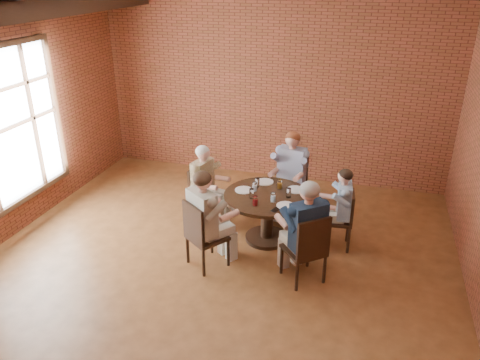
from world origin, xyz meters
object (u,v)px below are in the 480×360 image
(diner_e, at_px, (305,232))
(diner_d, at_px, (207,220))
(diner_a, at_px, (339,209))
(diner_c, at_px, (206,185))
(diner_b, at_px, (290,174))
(chair_e, at_px, (308,248))
(chair_b, at_px, (292,182))
(chair_d, at_px, (201,233))
(dining_table, at_px, (267,208))
(smartphone, at_px, (276,210))
(chair_a, at_px, (344,218))
(chair_c, at_px, (202,193))

(diner_e, bearing_deg, diner_d, -37.79)
(diner_a, distance_m, diner_c, 2.08)
(diner_d, bearing_deg, diner_b, -77.24)
(diner_a, relative_size, chair_e, 1.25)
(chair_b, distance_m, chair_d, 2.14)
(dining_table, bearing_deg, diner_b, 80.83)
(diner_b, height_order, diner_d, same)
(smartphone, bearing_deg, chair_b, 110.93)
(diner_b, bearing_deg, diner_d, -104.27)
(chair_a, height_order, chair_e, chair_e)
(diner_a, xyz_separation_m, chair_d, (-1.71, -1.05, -0.09))
(smartphone, bearing_deg, diner_c, 171.21)
(diner_b, distance_m, chair_e, 1.92)
(diner_c, bearing_deg, diner_e, -108.03)
(chair_e, distance_m, smartphone, 0.74)
(chair_b, xyz_separation_m, diner_b, (-0.02, -0.09, 0.18))
(chair_c, bearing_deg, chair_d, -146.25)
(chair_a, xyz_separation_m, chair_d, (-1.78, -1.06, 0.04))
(chair_e, bearing_deg, chair_c, -71.64)
(chair_e, bearing_deg, diner_a, -146.18)
(chair_b, relative_size, diner_e, 0.69)
(diner_a, distance_m, chair_c, 2.16)
(smartphone, bearing_deg, chair_e, -21.81)
(chair_b, height_order, chair_d, same)
(diner_c, bearing_deg, diner_b, -46.76)
(smartphone, bearing_deg, chair_d, -130.81)
(diner_a, xyz_separation_m, diner_b, (-0.88, 0.83, 0.09))
(diner_a, height_order, chair_d, diner_a)
(chair_a, xyz_separation_m, diner_d, (-1.73, -0.98, 0.22))
(diner_b, xyz_separation_m, chair_d, (-0.84, -1.87, -0.18))
(diner_b, xyz_separation_m, diner_e, (0.52, -1.75, 0.01))
(chair_d, bearing_deg, diner_a, -112.32)
(dining_table, distance_m, diner_e, 1.07)
(diner_d, bearing_deg, chair_d, 90.00)
(chair_c, distance_m, diner_e, 2.11)
(chair_c, bearing_deg, diner_e, -107.35)
(diner_c, bearing_deg, chair_c, 90.00)
(chair_a, height_order, chair_d, chair_d)
(diner_b, relative_size, chair_c, 1.53)
(chair_d, relative_size, diner_e, 0.69)
(diner_b, distance_m, diner_e, 1.82)
(chair_b, relative_size, diner_d, 0.70)
(chair_c, xyz_separation_m, smartphone, (1.34, -0.69, 0.26))
(diner_a, height_order, diner_b, diner_b)
(chair_e, bearing_deg, dining_table, -90.00)
(diner_b, bearing_deg, dining_table, -90.00)
(diner_d, bearing_deg, smartphone, -116.21)
(chair_b, xyz_separation_m, chair_c, (-1.30, -0.76, -0.03))
(chair_e, bearing_deg, diner_b, -112.11)
(diner_c, bearing_deg, chair_e, -108.86)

